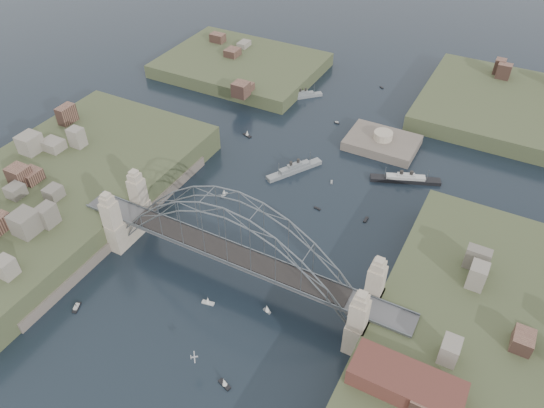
% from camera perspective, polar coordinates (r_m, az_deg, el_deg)
% --- Properties ---
extents(ground, '(500.00, 500.00, 0.00)m').
position_cam_1_polar(ground, '(124.97, -3.93, -8.24)').
color(ground, black).
rests_on(ground, ground).
extents(bridge, '(84.00, 13.80, 24.60)m').
position_cam_1_polar(bridge, '(116.03, -4.20, -4.20)').
color(bridge, '#535356').
rests_on(bridge, ground).
extents(shore_west, '(50.50, 90.00, 12.00)m').
position_cam_1_polar(shore_west, '(154.42, -22.48, 0.40)').
color(shore_west, '#3D4629').
rests_on(shore_west, ground).
extents(shore_east, '(50.50, 90.00, 12.00)m').
position_cam_1_polar(shore_east, '(115.02, 22.52, -17.12)').
color(shore_east, '#3D4629').
rests_on(shore_east, ground).
extents(headland_nw, '(60.00, 45.00, 9.00)m').
position_cam_1_polar(headland_nw, '(213.86, -3.40, 14.48)').
color(headland_nw, '#3D4629').
rests_on(headland_nw, ground).
extents(headland_ne, '(70.00, 55.00, 9.50)m').
position_cam_1_polar(headland_ne, '(201.44, 26.04, 8.63)').
color(headland_ne, '#3D4629').
rests_on(headland_ne, ground).
extents(fort_island, '(22.00, 16.00, 9.40)m').
position_cam_1_polar(fort_island, '(171.00, 11.90, 6.09)').
color(fort_island, '#5F554B').
rests_on(fort_island, ground).
extents(wharf_shed, '(20.00, 8.00, 4.00)m').
position_cam_1_polar(wharf_shed, '(99.89, 14.52, -18.49)').
color(wharf_shed, '#592D26').
rests_on(wharf_shed, shore_east).
extents(naval_cruiser_near, '(11.61, 17.11, 5.54)m').
position_cam_1_polar(naval_cruiser_near, '(155.89, 2.48, 3.83)').
color(naval_cruiser_near, gray).
rests_on(naval_cruiser_near, ground).
extents(naval_cruiser_far, '(11.94, 11.65, 4.95)m').
position_cam_1_polar(naval_cruiser_far, '(194.50, 3.39, 11.78)').
color(naval_cruiser_far, gray).
rests_on(naval_cruiser_far, ground).
extents(ocean_liner, '(19.88, 10.21, 4.99)m').
position_cam_1_polar(ocean_liner, '(156.97, 14.43, 2.66)').
color(ocean_liner, black).
rests_on(ocean_liner, ground).
extents(aeroplane, '(1.88, 2.29, 0.40)m').
position_cam_1_polar(aeroplane, '(106.81, -8.60, -16.29)').
color(aeroplane, '#A4A5AB').
extents(small_boat_a, '(1.13, 2.62, 2.38)m').
position_cam_1_polar(small_boat_a, '(147.47, -5.29, 1.20)').
color(small_boat_a, '#B7B8B3').
rests_on(small_boat_a, ground).
extents(small_boat_b, '(1.96, 0.90, 0.45)m').
position_cam_1_polar(small_boat_b, '(143.33, 4.99, -0.49)').
color(small_boat_b, '#B7B8B3').
rests_on(small_boat_b, ground).
extents(small_boat_c, '(3.02, 1.47, 2.38)m').
position_cam_1_polar(small_boat_c, '(120.28, -7.06, -10.54)').
color(small_boat_c, '#B7B8B3').
rests_on(small_boat_c, ground).
extents(small_boat_d, '(0.82, 2.37, 0.45)m').
position_cam_1_polar(small_boat_d, '(141.59, 10.26, -1.71)').
color(small_boat_d, '#B7B8B3').
rests_on(small_boat_d, ground).
extents(small_boat_e, '(3.42, 2.05, 2.38)m').
position_cam_1_polar(small_boat_e, '(172.18, -2.74, 7.67)').
color(small_boat_e, '#B7B8B3').
rests_on(small_boat_e, ground).
extents(small_boat_f, '(1.11, 1.75, 0.45)m').
position_cam_1_polar(small_boat_f, '(152.87, 6.56, 2.38)').
color(small_boat_f, '#B7B8B3').
rests_on(small_boat_f, ground).
extents(small_boat_g, '(3.10, 1.84, 2.38)m').
position_cam_1_polar(small_boat_g, '(108.17, -5.26, -18.98)').
color(small_boat_g, '#B7B8B3').
rests_on(small_boat_g, ground).
extents(small_boat_h, '(1.76, 0.61, 1.43)m').
position_cam_1_polar(small_boat_h, '(180.23, 7.13, 8.86)').
color(small_boat_h, '#B7B8B3').
rests_on(small_boat_h, ground).
extents(small_boat_i, '(1.81, 2.52, 0.45)m').
position_cam_1_polar(small_boat_i, '(129.55, 13.80, -7.32)').
color(small_boat_i, '#B7B8B3').
rests_on(small_boat_i, ground).
extents(small_boat_j, '(2.03, 3.17, 1.43)m').
position_cam_1_polar(small_boat_j, '(126.81, -20.67, -10.57)').
color(small_boat_j, '#B7B8B3').
rests_on(small_boat_j, ground).
extents(small_boat_k, '(1.73, 1.44, 0.45)m').
position_cam_1_polar(small_boat_k, '(205.35, 11.94, 12.41)').
color(small_boat_k, '#B7B8B3').
rests_on(small_boat_k, ground).
extents(small_boat_l, '(1.80, 2.59, 0.45)m').
position_cam_1_polar(small_boat_l, '(160.36, -11.11, 3.87)').
color(small_boat_l, '#B7B8B3').
rests_on(small_boat_l, ground).
extents(small_boat_m, '(2.06, 1.29, 2.38)m').
position_cam_1_polar(small_boat_m, '(117.82, -0.55, -11.44)').
color(small_boat_m, '#B7B8B3').
rests_on(small_boat_m, ground).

